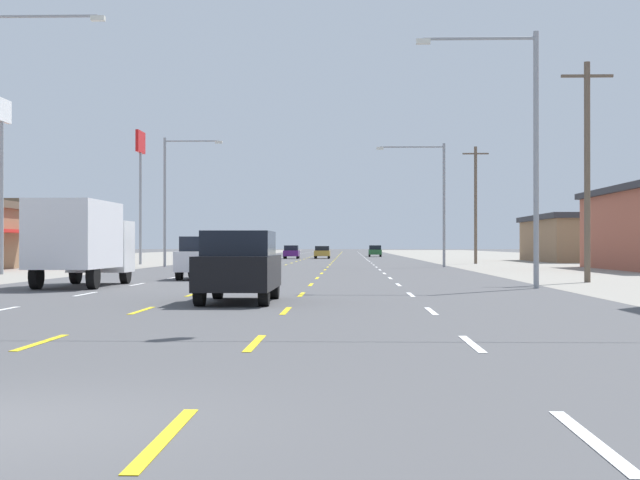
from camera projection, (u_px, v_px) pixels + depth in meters
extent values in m
plane|color=#4C4C4F|center=(307.00, 265.00, 74.34)|extent=(572.00, 572.00, 0.00)
cube|color=gray|center=(625.00, 265.00, 73.59)|extent=(28.00, 440.00, 0.01)
cube|color=white|center=(85.00, 294.00, 30.53)|extent=(0.14, 2.60, 0.01)
cube|color=white|center=(137.00, 284.00, 38.02)|extent=(0.14, 2.60, 0.01)
cube|color=white|center=(172.00, 278.00, 45.52)|extent=(0.14, 2.60, 0.01)
cube|color=white|center=(197.00, 273.00, 53.02)|extent=(0.14, 2.60, 0.01)
cube|color=white|center=(216.00, 270.00, 60.51)|extent=(0.14, 2.60, 0.01)
cube|color=white|center=(230.00, 267.00, 68.01)|extent=(0.14, 2.60, 0.01)
cube|color=white|center=(242.00, 265.00, 75.50)|extent=(0.14, 2.60, 0.01)
cube|color=white|center=(252.00, 263.00, 83.00)|extent=(0.14, 2.60, 0.01)
cube|color=white|center=(260.00, 261.00, 90.50)|extent=(0.14, 2.60, 0.01)
cube|color=white|center=(267.00, 260.00, 97.99)|extent=(0.14, 2.60, 0.01)
cube|color=white|center=(273.00, 259.00, 105.49)|extent=(0.14, 2.60, 0.01)
cube|color=white|center=(278.00, 258.00, 112.99)|extent=(0.14, 2.60, 0.01)
cube|color=white|center=(282.00, 257.00, 120.48)|extent=(0.14, 2.60, 0.01)
cube|color=white|center=(286.00, 257.00, 127.98)|extent=(0.14, 2.60, 0.01)
cube|color=white|center=(289.00, 256.00, 135.48)|extent=(0.14, 2.60, 0.01)
cube|color=white|center=(293.00, 255.00, 142.97)|extent=(0.14, 2.60, 0.01)
cube|color=white|center=(295.00, 255.00, 150.47)|extent=(0.14, 2.60, 0.01)
cube|color=white|center=(298.00, 254.00, 157.97)|extent=(0.14, 2.60, 0.01)
cube|color=white|center=(300.00, 254.00, 165.46)|extent=(0.14, 2.60, 0.01)
cube|color=white|center=(302.00, 254.00, 172.96)|extent=(0.14, 2.60, 0.01)
cube|color=white|center=(304.00, 253.00, 180.45)|extent=(0.14, 2.60, 0.01)
cube|color=white|center=(306.00, 253.00, 187.95)|extent=(0.14, 2.60, 0.01)
cube|color=white|center=(308.00, 253.00, 195.45)|extent=(0.14, 2.60, 0.01)
cube|color=white|center=(309.00, 252.00, 202.94)|extent=(0.14, 2.60, 0.01)
cube|color=white|center=(311.00, 252.00, 210.44)|extent=(0.14, 2.60, 0.01)
cube|color=white|center=(312.00, 252.00, 217.94)|extent=(0.14, 2.60, 0.01)
cube|color=white|center=(313.00, 252.00, 225.43)|extent=(0.14, 2.60, 0.01)
cube|color=yellow|center=(41.00, 342.00, 15.43)|extent=(0.14, 2.60, 0.01)
cube|color=yellow|center=(142.00, 310.00, 22.92)|extent=(0.14, 2.60, 0.01)
cube|color=yellow|center=(193.00, 294.00, 30.42)|extent=(0.14, 2.60, 0.01)
cube|color=yellow|center=(224.00, 285.00, 37.92)|extent=(0.14, 2.60, 0.01)
cube|color=yellow|center=(244.00, 278.00, 45.41)|extent=(0.14, 2.60, 0.01)
cube|color=yellow|center=(259.00, 273.00, 52.91)|extent=(0.14, 2.60, 0.01)
cube|color=yellow|center=(270.00, 270.00, 60.41)|extent=(0.14, 2.60, 0.01)
cube|color=yellow|center=(279.00, 267.00, 67.90)|extent=(0.14, 2.60, 0.01)
cube|color=yellow|center=(286.00, 265.00, 75.40)|extent=(0.14, 2.60, 0.01)
cube|color=yellow|center=(292.00, 263.00, 82.89)|extent=(0.14, 2.60, 0.01)
cube|color=yellow|center=(296.00, 262.00, 90.39)|extent=(0.14, 2.60, 0.01)
cube|color=yellow|center=(300.00, 260.00, 97.89)|extent=(0.14, 2.60, 0.01)
cube|color=yellow|center=(304.00, 259.00, 105.38)|extent=(0.14, 2.60, 0.01)
cube|color=yellow|center=(307.00, 258.00, 112.88)|extent=(0.14, 2.60, 0.01)
cube|color=yellow|center=(309.00, 257.00, 120.38)|extent=(0.14, 2.60, 0.01)
cube|color=yellow|center=(312.00, 257.00, 127.87)|extent=(0.14, 2.60, 0.01)
cube|color=yellow|center=(314.00, 256.00, 135.37)|extent=(0.14, 2.60, 0.01)
cube|color=yellow|center=(316.00, 255.00, 142.87)|extent=(0.14, 2.60, 0.01)
cube|color=yellow|center=(317.00, 255.00, 150.36)|extent=(0.14, 2.60, 0.01)
cube|color=yellow|center=(319.00, 254.00, 157.86)|extent=(0.14, 2.60, 0.01)
cube|color=yellow|center=(320.00, 254.00, 165.35)|extent=(0.14, 2.60, 0.01)
cube|color=yellow|center=(321.00, 254.00, 172.85)|extent=(0.14, 2.60, 0.01)
cube|color=yellow|center=(323.00, 253.00, 180.35)|extent=(0.14, 2.60, 0.01)
cube|color=yellow|center=(324.00, 253.00, 187.84)|extent=(0.14, 2.60, 0.01)
cube|color=yellow|center=(325.00, 253.00, 195.34)|extent=(0.14, 2.60, 0.01)
cube|color=yellow|center=(325.00, 252.00, 202.84)|extent=(0.14, 2.60, 0.01)
cube|color=yellow|center=(326.00, 252.00, 210.33)|extent=(0.14, 2.60, 0.01)
cube|color=yellow|center=(327.00, 252.00, 217.83)|extent=(0.14, 2.60, 0.01)
cube|color=yellow|center=(328.00, 252.00, 225.33)|extent=(0.14, 2.60, 0.01)
cube|color=yellow|center=(165.00, 437.00, 7.82)|extent=(0.14, 2.60, 0.01)
cube|color=yellow|center=(255.00, 343.00, 15.32)|extent=(0.14, 2.60, 0.01)
cube|color=yellow|center=(286.00, 311.00, 22.82)|extent=(0.14, 2.60, 0.01)
cube|color=yellow|center=(301.00, 294.00, 30.31)|extent=(0.14, 2.60, 0.01)
cube|color=yellow|center=(311.00, 285.00, 37.81)|extent=(0.14, 2.60, 0.01)
cube|color=yellow|center=(317.00, 278.00, 45.31)|extent=(0.14, 2.60, 0.01)
cube|color=yellow|center=(322.00, 273.00, 52.80)|extent=(0.14, 2.60, 0.01)
cube|color=yellow|center=(325.00, 270.00, 60.30)|extent=(0.14, 2.60, 0.01)
cube|color=yellow|center=(328.00, 267.00, 67.79)|extent=(0.14, 2.60, 0.01)
cube|color=yellow|center=(330.00, 265.00, 75.29)|extent=(0.14, 2.60, 0.01)
cube|color=yellow|center=(331.00, 263.00, 82.79)|extent=(0.14, 2.60, 0.01)
cube|color=yellow|center=(333.00, 262.00, 90.28)|extent=(0.14, 2.60, 0.01)
cube|color=yellow|center=(334.00, 260.00, 97.78)|extent=(0.14, 2.60, 0.01)
cube|color=yellow|center=(335.00, 259.00, 105.28)|extent=(0.14, 2.60, 0.01)
cube|color=yellow|center=(336.00, 258.00, 112.77)|extent=(0.14, 2.60, 0.01)
cube|color=yellow|center=(337.00, 257.00, 120.27)|extent=(0.14, 2.60, 0.01)
cube|color=yellow|center=(338.00, 257.00, 127.77)|extent=(0.14, 2.60, 0.01)
cube|color=yellow|center=(338.00, 256.00, 135.26)|extent=(0.14, 2.60, 0.01)
cube|color=yellow|center=(339.00, 255.00, 142.76)|extent=(0.14, 2.60, 0.01)
cube|color=yellow|center=(339.00, 255.00, 150.25)|extent=(0.14, 2.60, 0.01)
cube|color=yellow|center=(340.00, 254.00, 157.75)|extent=(0.14, 2.60, 0.01)
cube|color=yellow|center=(340.00, 254.00, 165.25)|extent=(0.14, 2.60, 0.01)
cube|color=yellow|center=(341.00, 254.00, 172.74)|extent=(0.14, 2.60, 0.01)
cube|color=yellow|center=(341.00, 253.00, 180.24)|extent=(0.14, 2.60, 0.01)
cube|color=yellow|center=(341.00, 253.00, 187.74)|extent=(0.14, 2.60, 0.01)
cube|color=yellow|center=(341.00, 253.00, 195.23)|extent=(0.14, 2.60, 0.01)
cube|color=yellow|center=(342.00, 252.00, 202.73)|extent=(0.14, 2.60, 0.01)
cube|color=yellow|center=(342.00, 252.00, 210.23)|extent=(0.14, 2.60, 0.01)
cube|color=yellow|center=(342.00, 252.00, 217.72)|extent=(0.14, 2.60, 0.01)
cube|color=yellow|center=(342.00, 252.00, 225.22)|extent=(0.14, 2.60, 0.01)
cube|color=white|center=(591.00, 440.00, 7.72)|extent=(0.14, 2.60, 0.01)
cube|color=white|center=(472.00, 344.00, 15.21)|extent=(0.14, 2.60, 0.01)
cube|color=white|center=(431.00, 311.00, 22.71)|extent=(0.14, 2.60, 0.01)
cube|color=white|center=(411.00, 295.00, 30.21)|extent=(0.14, 2.60, 0.01)
cube|color=white|center=(398.00, 285.00, 37.70)|extent=(0.14, 2.60, 0.01)
cube|color=white|center=(390.00, 278.00, 45.20)|extent=(0.14, 2.60, 0.01)
cube|color=white|center=(384.00, 273.00, 52.69)|extent=(0.14, 2.60, 0.01)
cube|color=white|center=(380.00, 270.00, 60.19)|extent=(0.14, 2.60, 0.01)
cube|color=white|center=(376.00, 267.00, 67.69)|extent=(0.14, 2.60, 0.01)
cube|color=white|center=(374.00, 265.00, 75.18)|extent=(0.14, 2.60, 0.01)
cube|color=white|center=(371.00, 263.00, 82.68)|extent=(0.14, 2.60, 0.01)
cube|color=white|center=(370.00, 262.00, 90.18)|extent=(0.14, 2.60, 0.01)
cube|color=white|center=(368.00, 260.00, 97.67)|extent=(0.14, 2.60, 0.01)
cube|color=white|center=(367.00, 259.00, 105.17)|extent=(0.14, 2.60, 0.01)
cube|color=white|center=(365.00, 258.00, 112.67)|extent=(0.14, 2.60, 0.01)
cube|color=white|center=(364.00, 257.00, 120.16)|extent=(0.14, 2.60, 0.01)
cube|color=white|center=(364.00, 257.00, 127.66)|extent=(0.14, 2.60, 0.01)
cube|color=white|center=(363.00, 256.00, 135.16)|extent=(0.14, 2.60, 0.01)
cube|color=white|center=(362.00, 255.00, 142.65)|extent=(0.14, 2.60, 0.01)
cube|color=white|center=(361.00, 255.00, 150.15)|extent=(0.14, 2.60, 0.01)
cube|color=white|center=(361.00, 254.00, 157.64)|extent=(0.14, 2.60, 0.01)
cube|color=white|center=(360.00, 254.00, 165.14)|extent=(0.14, 2.60, 0.01)
cube|color=white|center=(360.00, 254.00, 172.64)|extent=(0.14, 2.60, 0.01)
cube|color=white|center=(359.00, 253.00, 180.13)|extent=(0.14, 2.60, 0.01)
cube|color=white|center=(359.00, 253.00, 187.63)|extent=(0.14, 2.60, 0.01)
cube|color=white|center=(358.00, 253.00, 195.13)|extent=(0.14, 2.60, 0.01)
cube|color=white|center=(358.00, 252.00, 202.62)|extent=(0.14, 2.60, 0.01)
cube|color=white|center=(358.00, 252.00, 210.12)|extent=(0.14, 2.60, 0.01)
cube|color=white|center=(357.00, 252.00, 217.62)|extent=(0.14, 2.60, 0.01)
cube|color=white|center=(357.00, 252.00, 225.11)|extent=(0.14, 2.60, 0.01)
cube|color=black|center=(239.00, 272.00, 26.28)|extent=(1.98, 4.90, 0.92)
cube|color=black|center=(239.00, 243.00, 26.23)|extent=(1.82, 2.70, 0.68)
cylinder|color=black|center=(218.00, 286.00, 28.00)|extent=(0.26, 0.76, 0.76)
cylinder|color=black|center=(274.00, 286.00, 27.95)|extent=(0.26, 0.76, 0.76)
cylinder|color=black|center=(200.00, 292.00, 24.60)|extent=(0.26, 0.76, 0.76)
cylinder|color=black|center=(264.00, 292.00, 24.55)|extent=(0.26, 0.76, 0.76)
cube|color=white|center=(101.00, 247.00, 38.89)|extent=(2.40, 1.90, 2.10)
cube|color=silver|center=(75.00, 235.00, 35.20)|extent=(2.40, 5.10, 2.50)
cylinder|color=black|center=(76.00, 272.00, 38.87)|extent=(0.30, 0.96, 0.96)
cylinder|color=black|center=(125.00, 272.00, 38.80)|extent=(0.30, 0.96, 0.96)
cylinder|color=black|center=(36.00, 276.00, 33.97)|extent=(0.30, 0.96, 0.96)
cylinder|color=black|center=(93.00, 276.00, 33.91)|extent=(0.30, 0.96, 0.96)
cube|color=silver|center=(204.00, 261.00, 44.25)|extent=(1.98, 4.90, 0.92)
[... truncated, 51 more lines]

